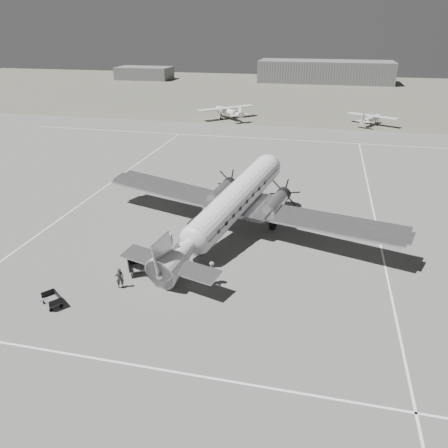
{
  "coord_description": "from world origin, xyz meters",
  "views": [
    {
      "loc": [
        6.29,
        -31.22,
        17.35
      ],
      "look_at": [
        -1.06,
        0.85,
        2.2
      ],
      "focal_mm": 35.0,
      "sensor_mm": 36.0,
      "label": 1
    }
  ],
  "objects": [
    {
      "name": "hangar_main",
      "position": [
        5.0,
        120.0,
        3.3
      ],
      "size": [
        42.0,
        14.0,
        6.6
      ],
      "color": "slate",
      "rests_on": "ground"
    },
    {
      "name": "taxi_line_horizon",
      "position": [
        0.0,
        40.0,
        0.01
      ],
      "size": [
        90.0,
        0.15,
        0.01
      ],
      "primitive_type": "cube",
      "color": "white",
      "rests_on": "ground"
    },
    {
      "name": "light_plane_right",
      "position": [
        14.76,
        54.91,
        1.01
      ],
      "size": [
        12.3,
        11.55,
        2.02
      ],
      "primitive_type": null,
      "rotation": [
        0.0,
        0.0,
        -0.49
      ],
      "color": "silver",
      "rests_on": "ground"
    },
    {
      "name": "taxi_line_right",
      "position": [
        12.0,
        0.0,
        0.01
      ],
      "size": [
        0.15,
        80.0,
        0.01
      ],
      "primitive_type": "cube",
      "color": "white",
      "rests_on": "ground"
    },
    {
      "name": "baggage_cart_near",
      "position": [
        -6.28,
        -4.67,
        0.55
      ],
      "size": [
        2.37,
        2.16,
        1.1
      ],
      "primitive_type": null,
      "rotation": [
        0.0,
        0.0,
        0.53
      ],
      "color": "#5F5F5F",
      "rests_on": "ground"
    },
    {
      "name": "taxi_line_near",
      "position": [
        0.0,
        -14.0,
        0.01
      ],
      "size": [
        60.0,
        0.15,
        0.01
      ],
      "primitive_type": "cube",
      "color": "white",
      "rests_on": "ground"
    },
    {
      "name": "dc3_airliner",
      "position": [
        -1.06,
        2.85,
        2.81
      ],
      "size": [
        34.25,
        28.31,
        5.62
      ],
      "primitive_type": null,
      "rotation": [
        0.0,
        0.0,
        -0.3
      ],
      "color": "#BCBCBF",
      "rests_on": "ground"
    },
    {
      "name": "ground_crew",
      "position": [
        -6.96,
        -6.84,
        0.79
      ],
      "size": [
        0.69,
        0.62,
        1.59
      ],
      "primitive_type": "imported",
      "rotation": [
        0.0,
        0.0,
        3.66
      ],
      "color": "#313131",
      "rests_on": "ground"
    },
    {
      "name": "light_plane_left",
      "position": [
        -12.55,
        54.61,
        1.26
      ],
      "size": [
        15.59,
        15.46,
        2.52
      ],
      "primitive_type": null,
      "rotation": [
        0.0,
        0.0,
        0.75
      ],
      "color": "silver",
      "rests_on": "ground"
    },
    {
      "name": "shed_secondary",
      "position": [
        -55.0,
        115.0,
        2.0
      ],
      "size": [
        18.0,
        10.0,
        4.0
      ],
      "primitive_type": "cube",
      "color": "#5F5F5F",
      "rests_on": "ground"
    },
    {
      "name": "ramp_agent",
      "position": [
        -0.59,
        -4.93,
        0.93
      ],
      "size": [
        1.05,
        1.13,
        1.85
      ],
      "primitive_type": "imported",
      "rotation": [
        0.0,
        0.0,
        1.07
      ],
      "color": "silver",
      "rests_on": "ground"
    },
    {
      "name": "baggage_cart_far",
      "position": [
        -10.44,
        -9.95,
        0.43
      ],
      "size": [
        1.87,
        1.78,
        0.86
      ],
      "primitive_type": null,
      "rotation": [
        0.0,
        0.0,
        -0.64
      ],
      "color": "#5F5F5F",
      "rests_on": "ground"
    },
    {
      "name": "ground",
      "position": [
        0.0,
        0.0,
        0.0
      ],
      "size": [
        260.0,
        260.0,
        0.0
      ],
      "primitive_type": "plane",
      "color": "slate",
      "rests_on": "ground"
    },
    {
      "name": "taxi_line_left",
      "position": [
        -18.0,
        10.0,
        0.01
      ],
      "size": [
        0.15,
        60.0,
        0.01
      ],
      "primitive_type": "cube",
      "color": "white",
      "rests_on": "ground"
    },
    {
      "name": "grass_infield",
      "position": [
        0.0,
        95.0,
        0.0
      ],
      "size": [
        260.0,
        90.0,
        0.01
      ],
      "primitive_type": "cube",
      "color": "#5A574B",
      "rests_on": "ground"
    },
    {
      "name": "passenger",
      "position": [
        -5.17,
        -1.1,
        0.92
      ],
      "size": [
        0.67,
        0.95,
        1.84
      ],
      "primitive_type": "imported",
      "rotation": [
        0.0,
        0.0,
        1.68
      ],
      "color": "silver",
      "rests_on": "ground"
    }
  ]
}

